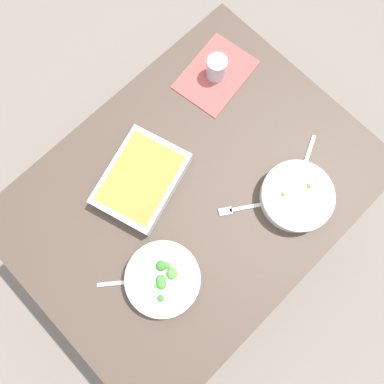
% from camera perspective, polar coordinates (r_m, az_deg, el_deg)
% --- Properties ---
extents(ground_plane, '(6.00, 6.00, 0.00)m').
position_cam_1_polar(ground_plane, '(1.89, -0.00, -4.81)').
color(ground_plane, slate).
extents(dining_table, '(1.20, 0.90, 0.74)m').
position_cam_1_polar(dining_table, '(1.25, -0.00, -0.88)').
color(dining_table, '#4C3D33').
rests_on(dining_table, ground_plane).
extents(placemat, '(0.31, 0.24, 0.00)m').
position_cam_1_polar(placemat, '(1.33, 3.94, 18.79)').
color(placemat, '#B24C47').
rests_on(placemat, dining_table).
extents(stew_bowl, '(0.24, 0.24, 0.06)m').
position_cam_1_polar(stew_bowl, '(1.18, 16.87, -0.70)').
color(stew_bowl, silver).
rests_on(stew_bowl, dining_table).
extents(broccoli_bowl, '(0.24, 0.24, 0.07)m').
position_cam_1_polar(broccoli_bowl, '(1.11, -4.82, -14.05)').
color(broccoli_bowl, silver).
rests_on(broccoli_bowl, dining_table).
extents(baking_dish, '(0.35, 0.30, 0.06)m').
position_cam_1_polar(baking_dish, '(1.15, -8.36, 2.05)').
color(baking_dish, silver).
rests_on(baking_dish, dining_table).
extents(drink_cup, '(0.07, 0.07, 0.08)m').
position_cam_1_polar(drink_cup, '(1.30, 4.05, 19.62)').
color(drink_cup, '#B2BCC6').
rests_on(drink_cup, dining_table).
extents(spoon_by_stew, '(0.17, 0.09, 0.01)m').
position_cam_1_polar(spoon_by_stew, '(1.24, 18.12, 4.30)').
color(spoon_by_stew, silver).
rests_on(spoon_by_stew, dining_table).
extents(spoon_by_broccoli, '(0.15, 0.12, 0.01)m').
position_cam_1_polar(spoon_by_broccoli, '(1.15, -9.76, -14.35)').
color(spoon_by_broccoli, silver).
rests_on(spoon_by_broccoli, dining_table).
extents(fork_on_table, '(0.16, 0.11, 0.01)m').
position_cam_1_polar(fork_on_table, '(1.16, 8.04, -2.69)').
color(fork_on_table, silver).
rests_on(fork_on_table, dining_table).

